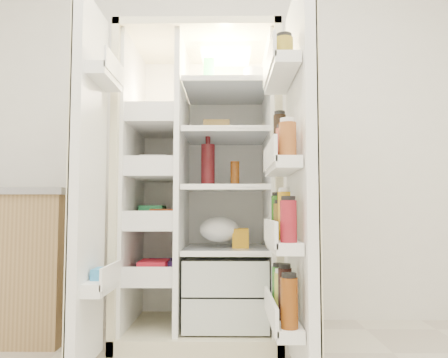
{
  "coord_description": "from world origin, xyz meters",
  "views": [
    {
      "loc": [
        0.02,
        -0.97,
        0.76
      ],
      "look_at": [
        -0.0,
        1.25,
        0.92
      ],
      "focal_mm": 34.0,
      "sensor_mm": 36.0,
      "label": 1
    }
  ],
  "objects": [
    {
      "name": "wall_back",
      "position": [
        0.0,
        2.0,
        1.35
      ],
      "size": [
        4.0,
        0.02,
        2.7
      ],
      "primitive_type": "cube",
      "color": "white",
      "rests_on": "floor"
    },
    {
      "name": "refrigerator",
      "position": [
        -0.13,
        1.65,
        0.74
      ],
      "size": [
        0.92,
        0.7,
        1.8
      ],
      "color": "beige",
      "rests_on": "floor"
    },
    {
      "name": "freezer_door",
      "position": [
        -0.65,
        1.05,
        0.89
      ],
      "size": [
        0.15,
        0.4,
        1.72
      ],
      "color": "white",
      "rests_on": "floor"
    },
    {
      "name": "fridge_door",
      "position": [
        0.33,
        0.96,
        0.87
      ],
      "size": [
        0.17,
        0.58,
        1.72
      ],
      "color": "white",
      "rests_on": "floor"
    }
  ]
}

